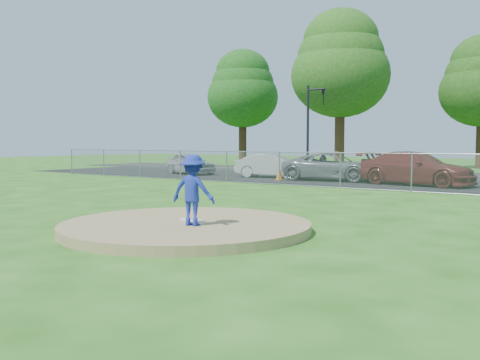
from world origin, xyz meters
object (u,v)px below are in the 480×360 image
(tree_left, at_px, (340,63))
(traffic_signal_left, at_px, (311,120))
(parked_car_white, at_px, (272,166))
(parked_car_darkred, at_px, (416,168))
(pitcher, at_px, (193,190))
(tree_far_left, at_px, (243,88))
(traffic_cone, at_px, (279,173))
(parked_car_silver, at_px, (190,163))
(parked_car_gray, at_px, (333,167))

(tree_left, xyz_separation_m, traffic_signal_left, (2.24, -9.00, -4.88))
(parked_car_white, height_order, parked_car_darkred, parked_car_darkred)
(traffic_signal_left, xyz_separation_m, pitcher, (9.19, -22.27, -2.43))
(tree_far_left, bearing_deg, parked_car_white, -50.35)
(traffic_cone, height_order, parked_car_silver, parked_car_silver)
(tree_left, bearing_deg, parked_car_gray, -65.89)
(parked_car_darkred, bearing_deg, pitcher, -170.65)
(tree_far_left, relative_size, traffic_signal_left, 1.92)
(parked_car_white, height_order, parked_car_gray, parked_car_gray)
(parked_car_darkred, bearing_deg, parked_car_white, 93.27)
(traffic_cone, bearing_deg, parked_car_darkred, 8.05)
(tree_left, relative_size, parked_car_darkred, 2.41)
(tree_left, bearing_deg, tree_far_left, 169.70)
(tree_far_left, bearing_deg, traffic_signal_left, -39.73)
(tree_far_left, distance_m, tree_left, 11.24)
(traffic_signal_left, relative_size, parked_car_silver, 1.45)
(parked_car_gray, bearing_deg, parked_car_darkred, -102.51)
(tree_left, xyz_separation_m, parked_car_white, (2.93, -14.82, -7.58))
(tree_far_left, xyz_separation_m, tree_left, (11.00, -2.00, 1.18))
(parked_car_gray, bearing_deg, pitcher, -170.63)
(tree_left, height_order, parked_car_gray, tree_left)
(tree_far_left, height_order, parked_car_white, tree_far_left)
(tree_far_left, height_order, parked_car_gray, tree_far_left)
(parked_car_silver, xyz_separation_m, parked_car_gray, (9.50, 0.04, 0.03))
(tree_far_left, relative_size, tree_left, 0.86)
(traffic_signal_left, relative_size, traffic_cone, 8.06)
(tree_left, xyz_separation_m, parked_car_darkred, (11.08, -15.50, -7.48))
(pitcher, xyz_separation_m, traffic_cone, (-7.01, 14.82, -0.58))
(tree_far_left, height_order, parked_car_darkred, tree_far_left)
(traffic_cone, bearing_deg, parked_car_white, 132.52)
(tree_far_left, relative_size, pitcher, 7.30)
(pitcher, relative_size, parked_car_darkred, 0.28)
(tree_far_left, xyz_separation_m, traffic_signal_left, (13.24, -11.00, -3.70))
(pitcher, distance_m, parked_car_silver, 21.51)
(traffic_signal_left, bearing_deg, tree_far_left, 140.27)
(tree_left, bearing_deg, parked_car_darkred, -54.45)
(traffic_signal_left, relative_size, parked_car_darkred, 1.08)
(tree_far_left, relative_size, parked_car_white, 2.72)
(tree_left, distance_m, pitcher, 34.08)
(parked_car_silver, height_order, parked_car_white, parked_car_silver)
(pitcher, height_order, parked_car_gray, pitcher)
(tree_left, xyz_separation_m, parked_car_silver, (-2.75, -15.10, -7.57))
(traffic_signal_left, height_order, pitcher, traffic_signal_left)
(parked_car_silver, distance_m, parked_car_white, 5.70)
(parked_car_white, bearing_deg, parked_car_silver, 80.94)
(traffic_cone, bearing_deg, tree_left, 105.06)
(traffic_signal_left, xyz_separation_m, parked_car_silver, (-4.99, -6.10, -2.70))
(traffic_signal_left, distance_m, parked_car_darkred, 11.27)
(tree_far_left, bearing_deg, parked_car_silver, -64.26)
(traffic_signal_left, xyz_separation_m, parked_car_gray, (4.50, -6.06, -2.66))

